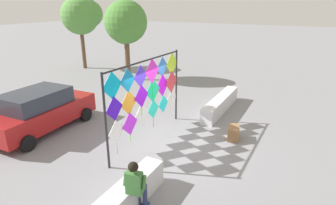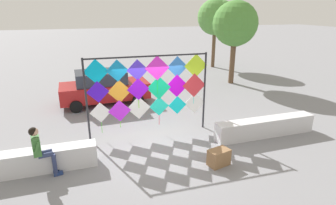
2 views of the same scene
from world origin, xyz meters
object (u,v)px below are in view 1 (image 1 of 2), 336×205
tree_far_right (125,24)px  kite_display_rack (148,91)px  cardboard_box_large (233,133)px  seated_vendor (136,184)px  tree_palm_like (83,15)px  parked_car (40,110)px

tree_far_right → kite_display_rack: bearing=-139.3°
tree_far_right → cardboard_box_large: bearing=-121.8°
tree_far_right → seated_vendor: bearing=-143.4°
tree_far_right → tree_palm_like: bearing=73.9°
parked_car → cardboard_box_large: bearing=-68.4°
parked_car → cardboard_box_large: parked_car is taller
parked_car → tree_palm_like: tree_palm_like is taller
parked_car → tree_palm_like: size_ratio=0.82×
seated_vendor → tree_far_right: bearing=36.6°
kite_display_rack → cardboard_box_large: size_ratio=7.02×
cardboard_box_large → tree_far_right: tree_far_right is taller
kite_display_rack → parked_car: (-1.29, 4.04, -1.00)m
kite_display_rack → tree_palm_like: size_ratio=0.85×
kite_display_rack → cardboard_box_large: bearing=-62.9°
kite_display_rack → seated_vendor: kite_display_rack is taller
parked_car → tree_palm_like: (9.18, 6.22, 3.05)m
parked_car → cardboard_box_large: size_ratio=6.75×
tree_palm_like → tree_far_right: size_ratio=1.05×
seated_vendor → tree_far_right: 12.74m
tree_far_right → parked_car: bearing=-168.5°
cardboard_box_large → seated_vendor: bearing=169.4°
cardboard_box_large → tree_far_right: 10.33m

